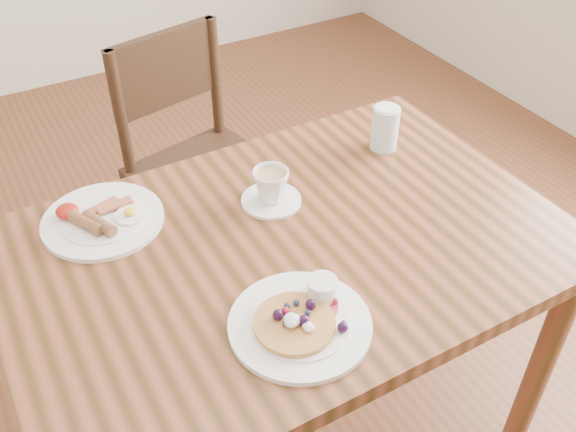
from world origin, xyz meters
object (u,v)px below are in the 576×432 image
object	(u,v)px
pancake_plate	(301,320)
teacup_saucer	(271,188)
water_glass	(385,128)
dining_table	(288,274)
chair_far	(198,159)
breakfast_plate	(101,219)

from	to	relation	value
pancake_plate	teacup_saucer	bearing A→B (deg)	70.02
teacup_saucer	water_glass	xyz separation A→B (m)	(0.36, 0.06, 0.02)
dining_table	chair_far	distance (m)	0.77
pancake_plate	teacup_saucer	world-z (taller)	teacup_saucer
breakfast_plate	teacup_saucer	bearing A→B (deg)	-18.15
chair_far	water_glass	size ratio (longest dim) A/B	7.66
breakfast_plate	chair_far	bearing A→B (deg)	49.15
chair_far	breakfast_plate	bearing A→B (deg)	36.81
dining_table	chair_far	bearing A→B (deg)	83.28
pancake_plate	water_glass	distance (m)	0.65
pancake_plate	breakfast_plate	size ratio (longest dim) A/B	1.00
dining_table	pancake_plate	xyz separation A→B (m)	(-0.10, -0.22, 0.11)
breakfast_plate	teacup_saucer	world-z (taller)	teacup_saucer
chair_far	pancake_plate	size ratio (longest dim) A/B	3.26
dining_table	water_glass	size ratio (longest dim) A/B	10.44
dining_table	pancake_plate	size ratio (longest dim) A/B	4.44
dining_table	teacup_saucer	distance (m)	0.20
teacup_saucer	water_glass	size ratio (longest dim) A/B	1.22
teacup_saucer	water_glass	distance (m)	0.37
pancake_plate	breakfast_plate	world-z (taller)	pancake_plate
dining_table	water_glass	xyz separation A→B (m)	(0.40, 0.20, 0.16)
pancake_plate	breakfast_plate	xyz separation A→B (m)	(-0.24, 0.48, -0.00)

